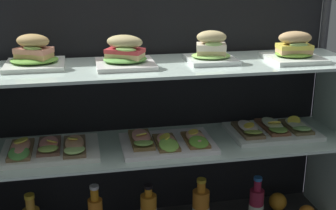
% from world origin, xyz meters
% --- Properties ---
extents(case_frame, '(1.44, 0.41, 1.00)m').
position_xyz_m(case_frame, '(0.00, 0.12, 0.54)').
color(case_frame, '#333338').
rests_on(case_frame, ground).
extents(riser_lower_tier, '(1.37, 0.34, 0.38)m').
position_xyz_m(riser_lower_tier, '(0.00, 0.00, 0.22)').
color(riser_lower_tier, silver).
rests_on(riser_lower_tier, case_base_deck).
extents(shelf_lower_glass, '(1.39, 0.36, 0.01)m').
position_xyz_m(shelf_lower_glass, '(0.00, 0.00, 0.42)').
color(shelf_lower_glass, silver).
rests_on(shelf_lower_glass, riser_lower_tier).
extents(riser_upper_tier, '(1.37, 0.34, 0.29)m').
position_xyz_m(riser_upper_tier, '(0.00, 0.00, 0.57)').
color(riser_upper_tier, silver).
rests_on(riser_upper_tier, shelf_lower_glass).
extents(shelf_upper_glass, '(1.39, 0.36, 0.01)m').
position_xyz_m(shelf_upper_glass, '(0.00, 0.00, 0.72)').
color(shelf_upper_glass, silver).
rests_on(shelf_upper_glass, riser_upper_tier).
extents(plated_roll_sandwich_center, '(0.20, 0.20, 0.11)m').
position_xyz_m(plated_roll_sandwich_center, '(-0.46, 0.05, 0.77)').
color(plated_roll_sandwich_center, white).
rests_on(plated_roll_sandwich_center, shelf_upper_glass).
extents(plated_roll_sandwich_right_of_center, '(0.20, 0.20, 0.11)m').
position_xyz_m(plated_roll_sandwich_right_of_center, '(-0.15, -0.00, 0.77)').
color(plated_roll_sandwich_right_of_center, white).
rests_on(plated_roll_sandwich_right_of_center, shelf_upper_glass).
extents(plated_roll_sandwich_far_right, '(0.17, 0.17, 0.11)m').
position_xyz_m(plated_roll_sandwich_far_right, '(0.16, 0.01, 0.77)').
color(plated_roll_sandwich_far_right, white).
rests_on(plated_roll_sandwich_far_right, shelf_upper_glass).
extents(plated_roll_sandwich_mid_left, '(0.19, 0.19, 0.11)m').
position_xyz_m(plated_roll_sandwich_mid_left, '(0.46, -0.03, 0.77)').
color(plated_roll_sandwich_mid_left, white).
rests_on(plated_roll_sandwich_mid_left, shelf_upper_glass).
extents(open_sandwich_tray_mid_right, '(0.34, 0.24, 0.06)m').
position_xyz_m(open_sandwich_tray_mid_right, '(-0.43, -0.01, 0.44)').
color(open_sandwich_tray_mid_right, white).
rests_on(open_sandwich_tray_mid_right, shelf_lower_glass).
extents(open_sandwich_tray_near_right_corner, '(0.34, 0.24, 0.06)m').
position_xyz_m(open_sandwich_tray_near_right_corner, '(-0.01, -0.03, 0.44)').
color(open_sandwich_tray_near_right_corner, white).
rests_on(open_sandwich_tray_near_right_corner, shelf_lower_glass).
extents(open_sandwich_tray_far_left, '(0.34, 0.24, 0.06)m').
position_xyz_m(open_sandwich_tray_far_left, '(0.42, 0.02, 0.44)').
color(open_sandwich_tray_far_left, white).
rests_on(open_sandwich_tray_far_left, shelf_lower_glass).
extents(juice_bottle_front_left_end, '(0.07, 0.07, 0.20)m').
position_xyz_m(juice_bottle_front_left_end, '(0.15, 0.04, 0.11)').
color(juice_bottle_front_left_end, orange).
rests_on(juice_bottle_front_left_end, case_base_deck).
extents(juice_bottle_back_right, '(0.06, 0.06, 0.20)m').
position_xyz_m(juice_bottle_back_right, '(0.38, 0.02, 0.11)').
color(juice_bottle_back_right, '#9D243F').
rests_on(juice_bottle_back_right, case_base_deck).
extents(orange_fruit_beside_bottles, '(0.08, 0.08, 0.08)m').
position_xyz_m(orange_fruit_beside_bottles, '(0.51, 0.08, 0.07)').
color(orange_fruit_beside_bottles, orange).
rests_on(orange_fruit_beside_bottles, case_base_deck).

